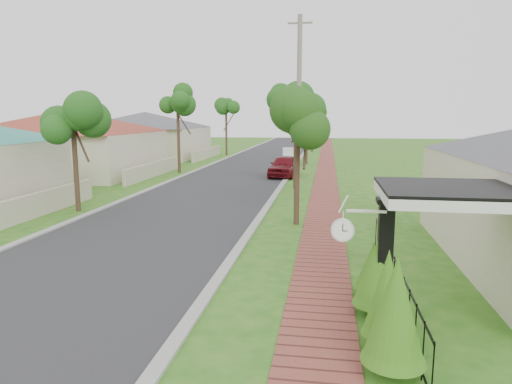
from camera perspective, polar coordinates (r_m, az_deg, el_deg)
The scene contains 16 objects.
ground at distance 11.59m, azimuth -8.60°, elevation -11.58°, with size 160.00×160.00×0.00m, color #266417.
road at distance 31.23m, azimuth -2.85°, elevation 1.80°, with size 7.00×120.00×0.02m, color #28282B.
kerb_right at distance 30.70m, azimuth 3.84°, elevation 1.66°, with size 0.30×120.00×0.10m, color #9E9E99.
kerb_left at distance 32.17m, azimuth -9.23°, elevation 1.92°, with size 0.30×120.00×0.10m, color #9E9E99.
sidewalk at distance 30.58m, azimuth 8.70°, elevation 1.54°, with size 1.50×120.00×0.03m, color brown.
porch_post at distance 9.85m, azimuth 15.74°, elevation -8.75°, with size 0.48×0.48×2.52m.
picket_fence at distance 11.02m, azimuth 16.83°, elevation -10.06°, with size 0.03×8.02×1.00m.
street_trees at distance 37.66m, azimuth -0.56°, elevation 10.03°, with size 10.70×37.65×5.89m.
hedge_row at distance 9.13m, azimuth 15.65°, elevation -11.82°, with size 0.92×4.32×2.07m.
far_house_red at distance 35.45m, azimuth -22.29°, elevation 5.83°, with size 15.56×15.56×4.60m.
far_house_grey at distance 47.97m, azimuth -13.60°, elevation 7.02°, with size 15.56×15.56×4.60m.
parked_car_red at distance 31.73m, azimuth 3.58°, elevation 3.25°, with size 1.73×4.31×1.47m, color maroon.
parked_car_white at distance 40.58m, azimuth 4.39°, elevation 4.52°, with size 1.46×4.19×1.38m, color white.
near_tree at distance 17.34m, azimuth 5.23°, elevation 8.56°, with size 1.90×1.90×4.89m.
utility_pole at distance 23.03m, azimuth 5.37°, elevation 10.41°, with size 1.20×0.24×8.97m.
station_clock at distance 9.17m, azimuth 10.97°, elevation -4.52°, with size 1.06×0.13×0.65m.
Camera 1 is at (3.34, -10.30, 4.13)m, focal length 32.00 mm.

